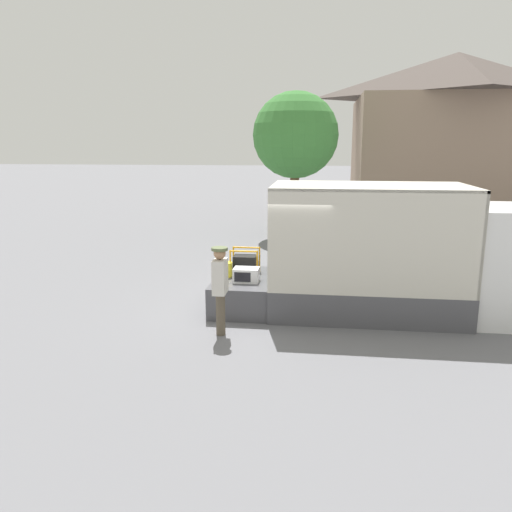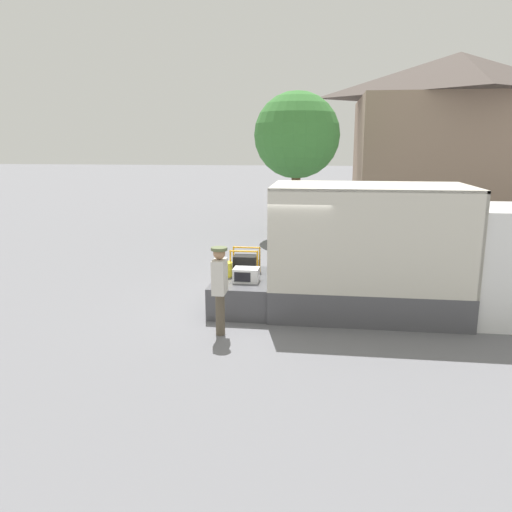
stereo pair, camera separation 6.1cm
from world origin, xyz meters
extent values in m
plane|color=slate|center=(0.00, 0.00, 0.00)|extent=(160.00, 160.00, 0.00)
cube|color=#4C4C51|center=(2.07, 0.00, 0.34)|extent=(4.13, 2.30, 0.69)
cube|color=beige|center=(2.07, 1.12, 1.75)|extent=(4.13, 0.06, 2.12)
cube|color=beige|center=(2.07, -1.12, 1.75)|extent=(4.13, 0.06, 2.12)
cube|color=beige|center=(4.10, 0.00, 1.75)|extent=(0.06, 2.30, 2.12)
cube|color=beige|center=(2.07, 0.00, 2.78)|extent=(4.13, 2.30, 0.06)
cylinder|color=orange|center=(1.90, 0.01, 0.90)|extent=(0.33, 0.33, 0.42)
cube|color=#B2A893|center=(2.40, 0.27, 0.82)|extent=(0.44, 0.32, 0.25)
cube|color=#B2A893|center=(2.42, 0.30, 0.84)|extent=(0.44, 0.32, 0.31)
cube|color=olive|center=(3.15, -0.85, 0.81)|extent=(0.44, 0.32, 0.25)
cube|color=#4C4C51|center=(-0.65, 0.00, 0.34)|extent=(1.30, 2.19, 0.69)
cube|color=white|center=(-0.55, -0.35, 0.84)|extent=(0.55, 0.40, 0.31)
cube|color=black|center=(-0.60, -0.56, 0.84)|extent=(0.35, 0.01, 0.21)
cube|color=black|center=(-0.68, 0.34, 0.90)|extent=(0.53, 0.37, 0.43)
cylinder|color=slate|center=(-0.47, 0.34, 0.93)|extent=(0.20, 0.21, 0.21)
cylinder|color=orange|center=(-0.99, 0.13, 0.99)|extent=(0.04, 0.04, 0.60)
cylinder|color=orange|center=(-0.37, 0.13, 0.99)|extent=(0.04, 0.04, 0.60)
cylinder|color=orange|center=(-0.99, 0.56, 0.99)|extent=(0.04, 0.04, 0.60)
cylinder|color=orange|center=(-0.37, 0.56, 0.99)|extent=(0.04, 0.04, 0.60)
cylinder|color=orange|center=(-0.68, 0.13, 1.27)|extent=(0.63, 0.04, 0.04)
cylinder|color=orange|center=(-0.68, 0.56, 1.27)|extent=(0.63, 0.04, 0.04)
cylinder|color=yellow|center=(-1.09, 0.01, 0.86)|extent=(0.34, 0.34, 0.33)
cylinder|color=brown|center=(-0.84, -1.79, 0.42)|extent=(0.18, 0.18, 0.84)
cube|color=beige|center=(-0.84, -1.79, 1.18)|extent=(0.24, 0.44, 0.67)
sphere|color=tan|center=(-0.84, -1.79, 1.63)|extent=(0.23, 0.23, 0.23)
cylinder|color=#606B47|center=(-0.84, -1.79, 1.72)|extent=(0.31, 0.31, 0.06)
cube|color=gray|center=(7.39, 15.41, 2.95)|extent=(9.25, 7.38, 5.89)
pyramid|color=#514742|center=(7.39, 15.41, 6.92)|extent=(9.72, 7.75, 2.06)
cylinder|color=brown|center=(-0.01, 9.29, 1.25)|extent=(0.36, 0.36, 2.49)
sphere|color=#3D7F38|center=(-0.01, 9.29, 4.01)|extent=(3.37, 3.37, 3.37)
camera|label=1|loc=(1.01, -10.84, 3.64)|focal=35.00mm
camera|label=2|loc=(1.07, -10.83, 3.64)|focal=35.00mm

